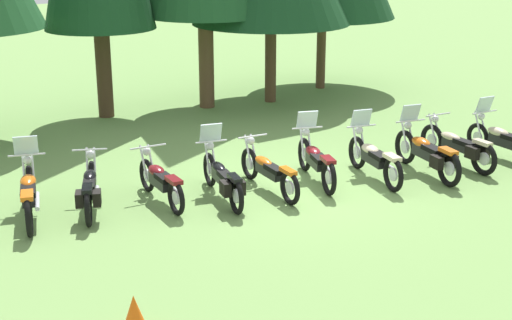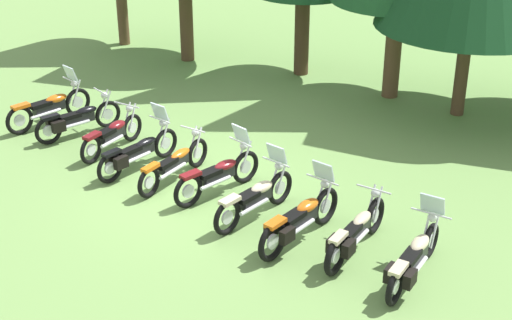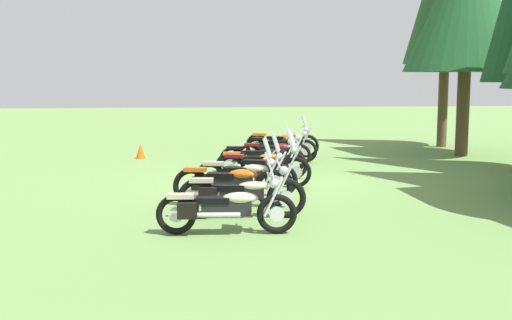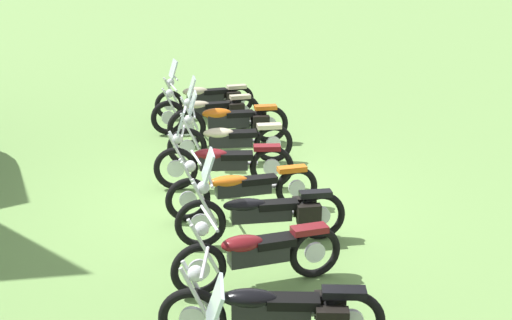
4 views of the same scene
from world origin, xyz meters
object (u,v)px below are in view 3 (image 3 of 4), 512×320
object	(u,v)px
motorcycle_5	(265,167)
motorcycle_6	(247,174)
pine_tree_1	(467,1)
traffic_cone	(141,151)
motorcycle_7	(231,182)
motorcycle_8	(239,194)
motorcycle_9	(225,207)
motorcycle_0	(283,142)
motorcycle_2	(275,152)
motorcycle_4	(262,162)
motorcycle_1	(280,147)
motorcycle_3	(261,156)

from	to	relation	value
motorcycle_5	motorcycle_6	world-z (taller)	motorcycle_5
pine_tree_1	traffic_cone	xyz separation A→B (m)	(-0.41, -10.50, -4.76)
motorcycle_5	pine_tree_1	xyz separation A→B (m)	(-5.18, 7.17, 4.52)
motorcycle_7	motorcycle_8	size ratio (longest dim) A/B	1.01
motorcycle_6	pine_tree_1	bearing A→B (deg)	53.29
motorcycle_9	motorcycle_0	bearing A→B (deg)	80.68
motorcycle_7	motorcycle_2	bearing A→B (deg)	85.68
motorcycle_2	motorcycle_7	bearing A→B (deg)	-102.68
motorcycle_2	traffic_cone	distance (m)	4.67
motorcycle_0	traffic_cone	world-z (taller)	motorcycle_0
motorcycle_6	motorcycle_2	bearing A→B (deg)	88.36
motorcycle_7	motorcycle_9	distance (m)	2.27
motorcycle_0	pine_tree_1	size ratio (longest dim) A/B	0.32
motorcycle_2	motorcycle_8	world-z (taller)	motorcycle_8
motorcycle_0	motorcycle_6	size ratio (longest dim) A/B	1.03
motorcycle_0	motorcycle_8	xyz separation A→B (m)	(8.90, -2.13, -0.04)
motorcycle_7	motorcycle_9	xyz separation A→B (m)	(2.26, -0.25, -0.03)
motorcycle_4	motorcycle_8	distance (m)	4.56
motorcycle_1	motorcycle_2	size ratio (longest dim) A/B	1.00
motorcycle_6	pine_tree_1	size ratio (longest dim) A/B	0.31
pine_tree_1	motorcycle_1	bearing A→B (deg)	-83.88
motorcycle_3	motorcycle_4	distance (m)	1.02
motorcycle_0	motorcycle_1	distance (m)	1.09
motorcycle_6	motorcycle_8	world-z (taller)	motorcycle_6
motorcycle_3	motorcycle_7	distance (m)	4.55
motorcycle_0	motorcycle_4	xyz separation A→B (m)	(4.44, -1.19, -0.06)
motorcycle_3	traffic_cone	size ratio (longest dim) A/B	4.82
motorcycle_6	motorcycle_9	world-z (taller)	motorcycle_6
motorcycle_0	motorcycle_5	world-z (taller)	motorcycle_0
motorcycle_0	motorcycle_1	xyz separation A→B (m)	(1.05, -0.27, -0.04)
motorcycle_2	motorcycle_8	xyz separation A→B (m)	(6.55, -1.55, 0.01)
motorcycle_1	motorcycle_8	world-z (taller)	motorcycle_8
motorcycle_5	motorcycle_8	distance (m)	3.44
motorcycle_7	motorcycle_8	bearing A→B (deg)	-73.17
motorcycle_1	pine_tree_1	distance (m)	7.69
motorcycle_0	motorcycle_7	bearing A→B (deg)	-88.38
motorcycle_0	motorcycle_9	world-z (taller)	motorcycle_0
motorcycle_8	motorcycle_4	bearing A→B (deg)	83.32
motorcycle_3	motorcycle_7	world-z (taller)	motorcycle_7
motorcycle_1	motorcycle_9	xyz separation A→B (m)	(9.04, -2.20, 0.01)
motorcycle_3	motorcycle_9	world-z (taller)	motorcycle_3
traffic_cone	motorcycle_5	bearing A→B (deg)	30.78
motorcycle_7	motorcycle_4	bearing A→B (deg)	85.47
motorcycle_5	pine_tree_1	distance (m)	9.93
motorcycle_5	motorcycle_9	bearing A→B (deg)	-85.42
motorcycle_7	motorcycle_9	bearing A→B (deg)	-84.00
motorcycle_0	motorcycle_9	size ratio (longest dim) A/B	1.00
motorcycle_2	pine_tree_1	distance (m)	8.16
motorcycle_0	motorcycle_2	xyz separation A→B (m)	(2.35, -0.58, -0.05)
motorcycle_1	motorcycle_3	world-z (taller)	motorcycle_3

